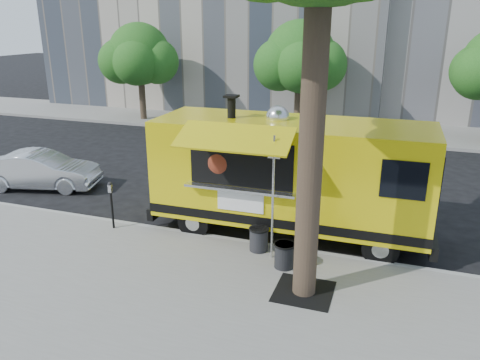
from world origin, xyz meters
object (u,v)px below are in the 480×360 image
object	(u,v)px
parking_meter	(111,200)
far_tree_b	(300,57)
food_truck	(289,174)
trash_bin_right	(284,255)
far_tree_a	(140,54)
sign_post	(273,191)
trash_bin_left	(259,238)
sedan	(41,170)

from	to	relation	value
parking_meter	far_tree_b	bearing A→B (deg)	81.90
far_tree_b	food_truck	distance (m)	12.95
trash_bin_right	food_truck	bearing A→B (deg)	101.86
far_tree_a	far_tree_b	world-z (taller)	far_tree_b
sign_post	food_truck	world-z (taller)	food_truck
far_tree_a	trash_bin_right	xyz separation A→B (m)	(11.95, -14.21, -3.31)
far_tree_a	far_tree_b	bearing A→B (deg)	2.54
far_tree_b	trash_bin_left	distance (m)	14.56
far_tree_a	trash_bin_left	bearing A→B (deg)	-50.65
far_tree_a	food_truck	bearing A→B (deg)	-46.50
food_truck	trash_bin_left	world-z (taller)	food_truck
far_tree_a	far_tree_b	distance (m)	9.01
sign_post	parking_meter	bearing A→B (deg)	177.48
food_truck	far_tree_a	bearing A→B (deg)	132.81
trash_bin_left	trash_bin_right	distance (m)	1.01
parking_meter	trash_bin_right	size ratio (longest dim) A/B	2.26
sedan	trash_bin_left	size ratio (longest dim) A/B	6.60
far_tree_b	trash_bin_left	bearing A→B (deg)	-81.27
far_tree_b	trash_bin_right	bearing A→B (deg)	-78.59
sedan	trash_bin_right	distance (m)	9.82
far_tree_a	food_truck	xyz separation A→B (m)	(11.51, -12.13, -2.04)
far_tree_b	food_truck	world-z (taller)	far_tree_b
sedan	food_truck	bearing A→B (deg)	-109.47
trash_bin_right	far_tree_b	bearing A→B (deg)	101.41
far_tree_a	trash_bin_right	bearing A→B (deg)	-49.94
parking_meter	food_truck	distance (m)	4.82
trash_bin_right	sign_post	bearing A→B (deg)	137.81
sign_post	trash_bin_left	world-z (taller)	sign_post
far_tree_a	sign_post	xyz separation A→B (m)	(11.55, -13.85, -1.93)
trash_bin_right	sedan	bearing A→B (deg)	162.85
trash_bin_left	far_tree_b	bearing A→B (deg)	98.73
trash_bin_left	sedan	bearing A→B (deg)	165.10
far_tree_a	trash_bin_left	world-z (taller)	far_tree_a
far_tree_b	trash_bin_right	size ratio (longest dim) A/B	9.32
far_tree_a	trash_bin_left	distance (m)	17.89
sign_post	food_truck	bearing A→B (deg)	91.23
food_truck	parking_meter	bearing A→B (deg)	-162.10
food_truck	trash_bin_right	world-z (taller)	food_truck
far_tree_a	sedan	xyz separation A→B (m)	(2.57, -11.32, -3.13)
parking_meter	sedan	xyz separation A→B (m)	(-4.43, 2.33, -0.33)
parking_meter	trash_bin_right	bearing A→B (deg)	-6.48
sign_post	sedan	world-z (taller)	sign_post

